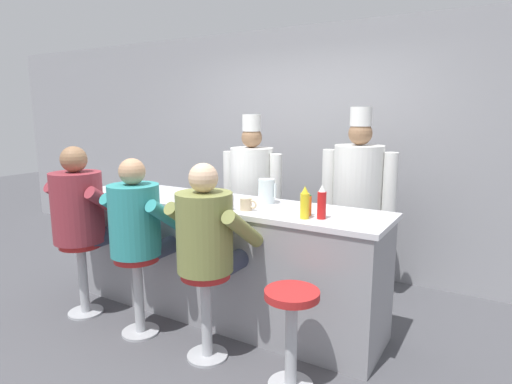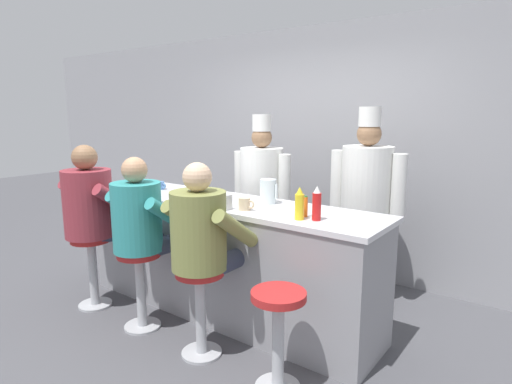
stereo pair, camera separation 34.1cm
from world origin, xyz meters
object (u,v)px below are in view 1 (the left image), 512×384
(ketchup_bottle_red, at_px, (322,203))
(hot_sauce_bottle_orange, at_px, (309,206))
(mustard_bottle_yellow, at_px, (305,203))
(diner_seated_maroon, at_px, (82,212))
(breakfast_plate, at_px, (196,198))
(diner_seated_olive, at_px, (208,238))
(napkin_dispenser_chrome, at_px, (225,202))
(coffee_mug_blue, at_px, (150,187))
(cook_in_whites_near, at_px, (252,192))
(empty_stool_round, at_px, (291,323))
(cook_in_whites_far, at_px, (358,196))
(cereal_bowl, at_px, (217,199))
(diner_seated_teal, at_px, (138,226))
(coffee_mug_tan, at_px, (247,204))
(water_pitcher_clear, at_px, (267,191))

(ketchup_bottle_red, relative_size, hot_sauce_bottle_orange, 1.58)
(mustard_bottle_yellow, distance_m, diner_seated_maroon, 1.97)
(breakfast_plate, distance_m, diner_seated_olive, 0.78)
(diner_seated_maroon, bearing_deg, hot_sauce_bottle_orange, 14.66)
(napkin_dispenser_chrome, bearing_deg, coffee_mug_blue, 165.13)
(diner_seated_olive, height_order, cook_in_whites_near, cook_in_whites_near)
(diner_seated_maroon, distance_m, empty_stool_round, 2.10)
(coffee_mug_blue, height_order, cook_in_whites_far, cook_in_whites_far)
(cereal_bowl, bearing_deg, breakfast_plate, 178.38)
(cereal_bowl, relative_size, diner_seated_olive, 0.09)
(ketchup_bottle_red, relative_size, diner_seated_teal, 0.17)
(empty_stool_round, bearing_deg, breakfast_plate, 154.43)
(hot_sauce_bottle_orange, relative_size, diner_seated_teal, 0.11)
(coffee_mug_blue, height_order, empty_stool_round, coffee_mug_blue)
(mustard_bottle_yellow, height_order, coffee_mug_blue, mustard_bottle_yellow)
(ketchup_bottle_red, relative_size, mustard_bottle_yellow, 1.04)
(napkin_dispenser_chrome, bearing_deg, diner_seated_olive, -75.70)
(hot_sauce_bottle_orange, xyz_separation_m, diner_seated_teal, (-1.23, -0.50, -0.20))
(breakfast_plate, height_order, diner_seated_olive, diner_seated_olive)
(coffee_mug_blue, bearing_deg, hot_sauce_bottle_orange, -4.11)
(empty_stool_round, xyz_separation_m, cook_in_whites_near, (-1.16, 1.42, 0.51))
(cook_in_whites_far, bearing_deg, diner_seated_teal, -129.25)
(hot_sauce_bottle_orange, distance_m, coffee_mug_tan, 0.50)
(water_pitcher_clear, relative_size, diner_seated_teal, 0.14)
(water_pitcher_clear, xyz_separation_m, empty_stool_round, (0.61, -0.76, -0.68))
(empty_stool_round, bearing_deg, diner_seated_maroon, 178.97)
(ketchup_bottle_red, relative_size, empty_stool_round, 0.37)
(coffee_mug_blue, xyz_separation_m, cook_in_whites_near, (0.68, 0.76, -0.10))
(mustard_bottle_yellow, xyz_separation_m, cereal_bowl, (-0.87, 0.13, -0.08))
(mustard_bottle_yellow, distance_m, water_pitcher_clear, 0.58)
(cereal_bowl, xyz_separation_m, diner_seated_teal, (-0.37, -0.54, -0.16))
(cereal_bowl, height_order, napkin_dispenser_chrome, napkin_dispenser_chrome)
(water_pitcher_clear, height_order, breakfast_plate, water_pitcher_clear)
(ketchup_bottle_red, height_order, hot_sauce_bottle_orange, ketchup_bottle_red)
(empty_stool_round, bearing_deg, mustard_bottle_yellow, 105.57)
(hot_sauce_bottle_orange, bearing_deg, coffee_mug_blue, 175.89)
(breakfast_plate, bearing_deg, diner_seated_teal, -104.59)
(hot_sauce_bottle_orange, relative_size, water_pitcher_clear, 0.77)
(cook_in_whites_near, bearing_deg, diner_seated_olive, -70.99)
(napkin_dispenser_chrome, xyz_separation_m, diner_seated_olive, (0.09, -0.34, -0.19))
(cook_in_whites_far, bearing_deg, mustard_bottle_yellow, -91.45)
(diner_seated_teal, bearing_deg, coffee_mug_tan, 29.12)
(diner_seated_teal, bearing_deg, mustard_bottle_yellow, 18.33)
(breakfast_plate, height_order, coffee_mug_blue, coffee_mug_blue)
(empty_stool_round, bearing_deg, napkin_dispenser_chrome, 153.91)
(breakfast_plate, distance_m, cook_in_whites_far, 1.50)
(mustard_bottle_yellow, relative_size, hot_sauce_bottle_orange, 1.51)
(coffee_mug_tan, height_order, diner_seated_teal, diner_seated_teal)
(ketchup_bottle_red, bearing_deg, cook_in_whites_far, 94.09)
(napkin_dispenser_chrome, relative_size, cook_in_whites_far, 0.07)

